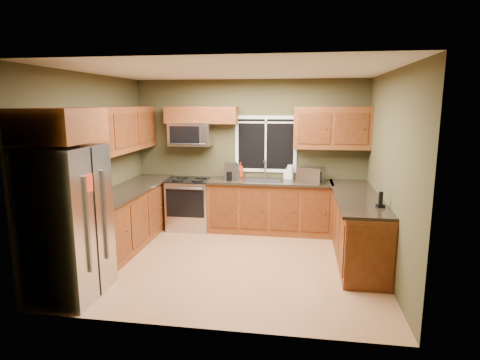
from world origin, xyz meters
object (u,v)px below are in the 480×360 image
(coffee_maker, at_px, (230,172))
(kettle, at_px, (236,170))
(range, at_px, (190,204))
(toaster_oven, at_px, (311,175))
(refrigerator, at_px, (67,223))
(soap_bottle_a, at_px, (240,170))
(cordless_phone, at_px, (380,203))
(paper_towel_roll, at_px, (290,172))
(soap_bottle_b, at_px, (287,173))
(microwave, at_px, (191,134))

(coffee_maker, xyz_separation_m, kettle, (0.06, 0.21, -0.00))
(range, height_order, toaster_oven, toaster_oven)
(refrigerator, height_order, range, refrigerator)
(soap_bottle_a, relative_size, cordless_phone, 1.32)
(refrigerator, distance_m, cordless_phone, 3.89)
(toaster_oven, relative_size, coffee_maker, 1.68)
(paper_towel_roll, distance_m, soap_bottle_b, 0.07)
(range, height_order, soap_bottle_a, soap_bottle_a)
(toaster_oven, relative_size, soap_bottle_b, 2.52)
(soap_bottle_b, bearing_deg, coffee_maker, -165.87)
(coffee_maker, distance_m, kettle, 0.22)
(microwave, bearing_deg, cordless_phone, -30.23)
(refrigerator, xyz_separation_m, soap_bottle_b, (2.43, 2.98, 0.14))
(toaster_oven, distance_m, coffee_maker, 1.41)
(refrigerator, bearing_deg, kettle, 62.94)
(cordless_phone, bearing_deg, kettle, 140.71)
(microwave, height_order, toaster_oven, microwave)
(toaster_oven, xyz_separation_m, soap_bottle_a, (-1.27, 0.28, 0.00))
(refrigerator, relative_size, coffee_maker, 5.86)
(refrigerator, xyz_separation_m, cordless_phone, (3.72, 1.14, 0.10))
(cordless_phone, bearing_deg, toaster_oven, 118.68)
(microwave, xyz_separation_m, coffee_maker, (0.75, -0.17, -0.65))
(toaster_oven, xyz_separation_m, soap_bottle_b, (-0.43, 0.27, -0.03))
(refrigerator, bearing_deg, soap_bottle_b, 50.83)
(coffee_maker, distance_m, paper_towel_roll, 1.08)
(refrigerator, xyz_separation_m, soap_bottle_a, (1.59, 3.00, 0.18))
(refrigerator, height_order, coffee_maker, refrigerator)
(range, distance_m, soap_bottle_b, 1.85)
(cordless_phone, bearing_deg, soap_bottle_a, 138.88)
(range, bearing_deg, paper_towel_roll, 6.65)
(soap_bottle_a, bearing_deg, coffee_maker, -118.81)
(toaster_oven, xyz_separation_m, coffee_maker, (-1.41, 0.02, 0.01))
(coffee_maker, height_order, soap_bottle_a, coffee_maker)
(soap_bottle_b, bearing_deg, paper_towel_roll, -3.59)
(range, relative_size, coffee_maker, 3.05)
(paper_towel_roll, relative_size, soap_bottle_a, 1.00)
(cordless_phone, bearing_deg, soap_bottle_b, 124.95)
(coffee_maker, relative_size, cordless_phone, 1.48)
(toaster_oven, distance_m, soap_bottle_b, 0.50)
(microwave, relative_size, coffee_maker, 2.47)
(microwave, xyz_separation_m, toaster_oven, (2.17, -0.19, -0.66))
(kettle, height_order, soap_bottle_a, kettle)
(toaster_oven, height_order, soap_bottle_a, soap_bottle_a)
(toaster_oven, xyz_separation_m, kettle, (-1.35, 0.23, 0.01))
(microwave, xyz_separation_m, soap_bottle_b, (1.74, 0.08, -0.69))
(coffee_maker, bearing_deg, refrigerator, -117.82)
(paper_towel_roll, height_order, soap_bottle_b, paper_towel_roll)
(soap_bottle_b, bearing_deg, microwave, -177.43)
(kettle, height_order, cordless_phone, kettle)
(toaster_oven, bearing_deg, refrigerator, -136.45)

